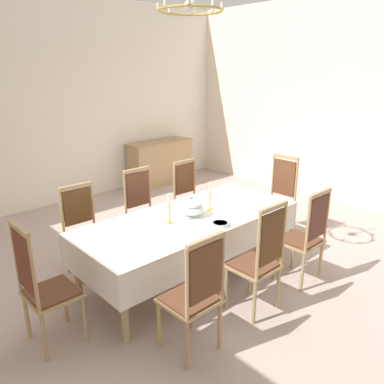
{
  "coord_description": "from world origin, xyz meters",
  "views": [
    {
      "loc": [
        -2.67,
        -3.14,
        2.33
      ],
      "look_at": [
        0.11,
        -0.14,
        1.0
      ],
      "focal_mm": 35.42,
      "sensor_mm": 36.0,
      "label": 1
    }
  ],
  "objects_px": {
    "chair_north_c": "(190,196)",
    "spoon_primary": "(226,222)",
    "candlestick_east": "(210,199)",
    "spoon_secondary": "(264,207)",
    "chair_south_b": "(259,258)",
    "bowl_near_right": "(259,209)",
    "chair_head_east": "(278,197)",
    "chair_south_c": "(305,235)",
    "bowl_near_left": "(220,224)",
    "chair_head_west": "(43,285)",
    "chair_south_a": "(195,294)",
    "soup_tureen": "(192,207)",
    "candlestick_west": "(169,212)",
    "chair_north_b": "(144,209)",
    "sideboard": "(161,162)",
    "chair_north_a": "(84,228)",
    "dining_table": "(191,222)",
    "chandelier": "(190,9)"
  },
  "relations": [
    {
      "from": "chair_head_east",
      "to": "soup_tureen",
      "type": "height_order",
      "value": "chair_head_east"
    },
    {
      "from": "chair_head_east",
      "to": "candlestick_east",
      "type": "bearing_deg",
      "value": 90.0
    },
    {
      "from": "chair_north_a",
      "to": "spoon_primary",
      "type": "relative_size",
      "value": 5.98
    },
    {
      "from": "candlestick_east",
      "to": "spoon_secondary",
      "type": "relative_size",
      "value": 1.94
    },
    {
      "from": "soup_tureen",
      "to": "chair_head_east",
      "type": "bearing_deg",
      "value": -0.0
    },
    {
      "from": "chair_north_c",
      "to": "soup_tureen",
      "type": "xyz_separation_m",
      "value": [
        -0.85,
        -0.94,
        0.3
      ]
    },
    {
      "from": "candlestick_east",
      "to": "bowl_near_right",
      "type": "relative_size",
      "value": 1.8
    },
    {
      "from": "chair_north_b",
      "to": "sideboard",
      "type": "bearing_deg",
      "value": -132.29
    },
    {
      "from": "chandelier",
      "to": "candlestick_east",
      "type": "bearing_deg",
      "value": 0.0
    },
    {
      "from": "soup_tureen",
      "to": "candlestick_east",
      "type": "height_order",
      "value": "candlestick_east"
    },
    {
      "from": "chair_south_c",
      "to": "bowl_near_left",
      "type": "xyz_separation_m",
      "value": [
        -0.82,
        0.53,
        0.21
      ]
    },
    {
      "from": "chair_north_b",
      "to": "soup_tureen",
      "type": "bearing_deg",
      "value": 89.0
    },
    {
      "from": "candlestick_east",
      "to": "spoon_secondary",
      "type": "distance_m",
      "value": 0.67
    },
    {
      "from": "chair_north_a",
      "to": "bowl_near_left",
      "type": "bearing_deg",
      "value": 122.46
    },
    {
      "from": "dining_table",
      "to": "chair_north_a",
      "type": "relative_size",
      "value": 2.43
    },
    {
      "from": "chair_south_a",
      "to": "chair_south_c",
      "type": "distance_m",
      "value": 1.69
    },
    {
      "from": "chair_south_a",
      "to": "chair_north_a",
      "type": "bearing_deg",
      "value": 90.0
    },
    {
      "from": "dining_table",
      "to": "spoon_primary",
      "type": "distance_m",
      "value": 0.43
    },
    {
      "from": "chair_south_a",
      "to": "sideboard",
      "type": "distance_m",
      "value": 5.12
    },
    {
      "from": "chair_head_east",
      "to": "chandelier",
      "type": "relative_size",
      "value": 1.78
    },
    {
      "from": "chair_north_b",
      "to": "sideboard",
      "type": "relative_size",
      "value": 0.77
    },
    {
      "from": "chair_north_b",
      "to": "chair_south_a",
      "type": "bearing_deg",
      "value": 65.6
    },
    {
      "from": "chair_head_east",
      "to": "spoon_primary",
      "type": "bearing_deg",
      "value": 104.26
    },
    {
      "from": "chair_north_a",
      "to": "chair_head_west",
      "type": "xyz_separation_m",
      "value": [
        -0.87,
        -0.94,
        0.03
      ]
    },
    {
      "from": "chair_south_b",
      "to": "candlestick_east",
      "type": "distance_m",
      "value": 1.03
    },
    {
      "from": "chair_head_west",
      "to": "candlestick_east",
      "type": "relative_size",
      "value": 3.43
    },
    {
      "from": "sideboard",
      "to": "spoon_secondary",
      "type": "bearing_deg",
      "value": 70.56
    },
    {
      "from": "bowl_near_right",
      "to": "sideboard",
      "type": "relative_size",
      "value": 0.13
    },
    {
      "from": "candlestick_west",
      "to": "candlestick_east",
      "type": "height_order",
      "value": "candlestick_east"
    },
    {
      "from": "chair_south_a",
      "to": "chair_south_b",
      "type": "height_order",
      "value": "chair_south_b"
    },
    {
      "from": "chair_north_c",
      "to": "spoon_primary",
      "type": "height_order",
      "value": "chair_north_c"
    },
    {
      "from": "chair_north_a",
      "to": "sideboard",
      "type": "distance_m",
      "value": 3.74
    },
    {
      "from": "chair_south_c",
      "to": "chair_head_west",
      "type": "bearing_deg",
      "value": 159.75
    },
    {
      "from": "chair_south_a",
      "to": "soup_tureen",
      "type": "height_order",
      "value": "chair_south_a"
    },
    {
      "from": "chair_south_a",
      "to": "chair_head_east",
      "type": "relative_size",
      "value": 0.95
    },
    {
      "from": "chair_south_a",
      "to": "chair_head_west",
      "type": "xyz_separation_m",
      "value": [
        -0.87,
        0.95,
        0.02
      ]
    },
    {
      "from": "chair_south_a",
      "to": "spoon_primary",
      "type": "height_order",
      "value": "chair_south_a"
    },
    {
      "from": "chair_south_b",
      "to": "candlestick_west",
      "type": "bearing_deg",
      "value": 109.72
    },
    {
      "from": "candlestick_east",
      "to": "bowl_near_left",
      "type": "bearing_deg",
      "value": -122.69
    },
    {
      "from": "dining_table",
      "to": "candlestick_west",
      "type": "relative_size",
      "value": 7.61
    },
    {
      "from": "bowl_near_left",
      "to": "spoon_secondary",
      "type": "xyz_separation_m",
      "value": [
        0.8,
        0.04,
        -0.02
      ]
    },
    {
      "from": "chair_south_a",
      "to": "chair_head_west",
      "type": "relative_size",
      "value": 0.96
    },
    {
      "from": "dining_table",
      "to": "chair_north_b",
      "type": "distance_m",
      "value": 0.95
    },
    {
      "from": "chair_head_west",
      "to": "chandelier",
      "type": "distance_m",
      "value": 2.84
    },
    {
      "from": "soup_tureen",
      "to": "bowl_near_right",
      "type": "xyz_separation_m",
      "value": [
        0.7,
        -0.41,
        -0.09
      ]
    },
    {
      "from": "chair_north_b",
      "to": "spoon_primary",
      "type": "xyz_separation_m",
      "value": [
        0.13,
        -1.34,
        0.19
      ]
    },
    {
      "from": "chair_south_c",
      "to": "bowl_near_left",
      "type": "relative_size",
      "value": 5.99
    },
    {
      "from": "chair_south_a",
      "to": "soup_tureen",
      "type": "relative_size",
      "value": 3.99
    },
    {
      "from": "chair_north_b",
      "to": "spoon_primary",
      "type": "distance_m",
      "value": 1.36
    },
    {
      "from": "chair_south_b",
      "to": "bowl_near_right",
      "type": "xyz_separation_m",
      "value": [
        0.68,
        0.54,
        0.19
      ]
    }
  ]
}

